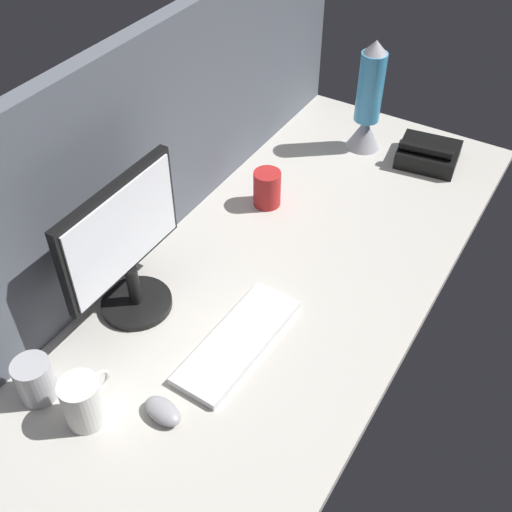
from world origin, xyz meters
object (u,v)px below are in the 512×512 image
at_px(mug_ceramic_white, 84,401).
at_px(lava_lamp, 368,105).
at_px(keyboard, 238,341).
at_px(mug_steel, 35,380).
at_px(mouse, 163,411).
at_px(monitor, 124,246).
at_px(mug_red_plastic, 267,188).
at_px(desk_phone, 428,154).

distance_m(mug_ceramic_white, lava_lamp, 1.30).
xyz_separation_m(keyboard, mug_steel, (-0.35, 0.30, 0.04)).
relative_size(mouse, lava_lamp, 0.25).
distance_m(monitor, keyboard, 0.35).
relative_size(mug_steel, mug_red_plastic, 0.94).
bearing_deg(monitor, lava_lamp, -11.25).
relative_size(keyboard, mug_ceramic_white, 2.90).
xyz_separation_m(mug_ceramic_white, lava_lamp, (1.29, -0.07, 0.10)).
distance_m(mug_ceramic_white, mug_steel, 0.13).
height_order(keyboard, mug_steel, mug_steel).
bearing_deg(lava_lamp, desk_phone, -84.53).
height_order(monitor, keyboard, monitor).
distance_m(keyboard, desk_phone, 0.98).
bearing_deg(keyboard, monitor, 97.76).
bearing_deg(mug_ceramic_white, keyboard, -26.22).
distance_m(mouse, mug_ceramic_white, 0.17).
height_order(monitor, desk_phone, monitor).
height_order(keyboard, mug_ceramic_white, mug_ceramic_white).
distance_m(monitor, mug_ceramic_white, 0.37).
bearing_deg(mug_steel, monitor, -1.32).
bearing_deg(lava_lamp, mug_ceramic_white, 176.96).
xyz_separation_m(monitor, lava_lamp, (0.98, -0.19, -0.05)).
bearing_deg(mug_steel, mug_red_plastic, -5.53).
bearing_deg(keyboard, lava_lamp, 8.33).
relative_size(mug_red_plastic, desk_phone, 0.53).
height_order(lava_lamp, desk_phone, lava_lamp).
bearing_deg(mug_steel, keyboard, -40.60).
relative_size(mug_ceramic_white, desk_phone, 0.60).
xyz_separation_m(mouse, mug_red_plastic, (0.76, 0.19, 0.04)).
bearing_deg(mouse, mug_steel, 120.14).
xyz_separation_m(monitor, mug_ceramic_white, (-0.31, -0.13, -0.14)).
distance_m(mug_red_plastic, desk_phone, 0.58).
xyz_separation_m(monitor, mug_steel, (-0.32, 0.01, -0.15)).
relative_size(mug_ceramic_white, lava_lamp, 0.34).
bearing_deg(desk_phone, monitor, 157.44).
relative_size(monitor, mug_steel, 3.52).
distance_m(keyboard, mouse, 0.26).
height_order(monitor, mouse, monitor).
height_order(mouse, lava_lamp, lava_lamp).
height_order(mug_ceramic_white, desk_phone, mug_ceramic_white).
bearing_deg(mug_ceramic_white, lava_lamp, -3.04).
relative_size(mug_ceramic_white, mug_steel, 1.20).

